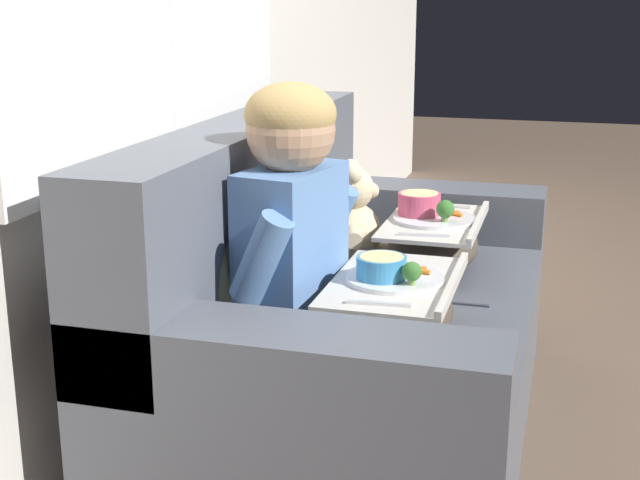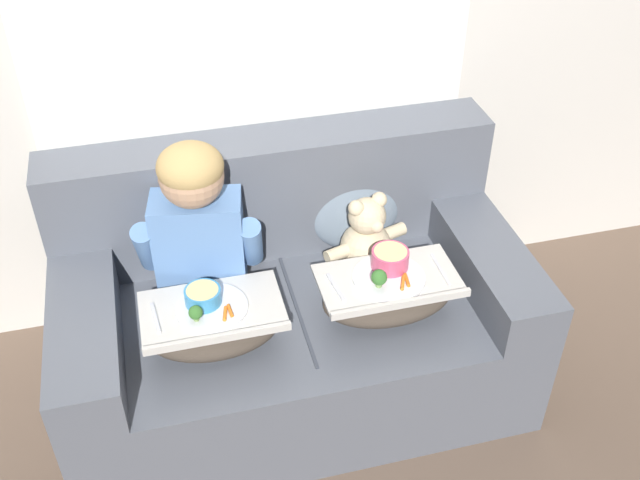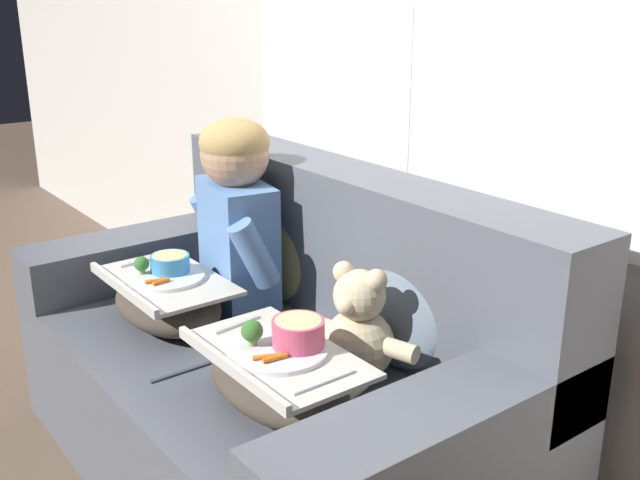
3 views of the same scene
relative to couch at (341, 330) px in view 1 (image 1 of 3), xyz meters
name	(u,v)px [view 1 (image 1 of 3)]	position (x,y,z in m)	size (l,w,h in m)	color
ground_plane	(362,437)	(0.00, -0.07, -0.33)	(14.00, 14.00, 0.00)	brown
couch	(341,330)	(0.00, 0.00, 0.00)	(1.65, 0.91, 0.91)	#565B66
throw_pillow_behind_child	(232,254)	(-0.30, 0.20, 0.29)	(0.39, 0.19, 0.40)	#898456
throw_pillow_behind_teddy	(303,202)	(0.30, 0.20, 0.29)	(0.38, 0.18, 0.39)	slate
child_figure	(292,198)	(-0.30, 0.05, 0.45)	(0.45, 0.24, 0.61)	#5B84BC
teddy_bear	(353,220)	(0.30, 0.04, 0.24)	(0.34, 0.25, 0.32)	beige
lap_tray_child	(394,307)	(-0.30, -0.21, 0.19)	(0.46, 0.29, 0.22)	#473D33
lap_tray_teddy	(433,241)	(0.30, -0.21, 0.20)	(0.48, 0.28, 0.23)	#473D33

